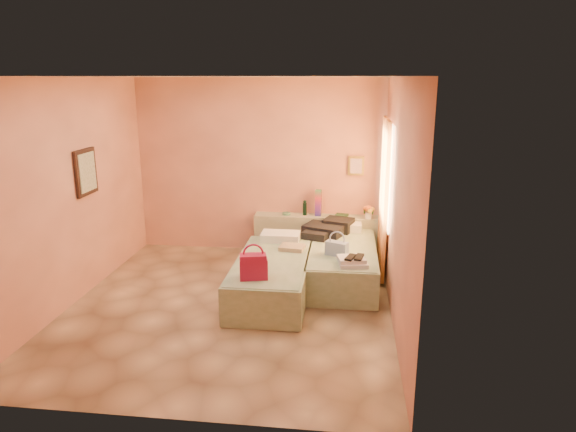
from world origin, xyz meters
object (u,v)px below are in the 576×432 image
object	(u,v)px
water_bottle	(305,208)
blue_handbag	(337,249)
bed_right	(342,263)
bed_left	(273,277)
towel_stack	(353,261)
headboard_ledge	(318,235)
magenta_handbag	(254,266)
flower_vase	(369,211)
green_book	(342,215)

from	to	relation	value
water_bottle	blue_handbag	size ratio (longest dim) A/B	0.78
bed_right	water_bottle	distance (m)	1.34
bed_left	towel_stack	xyz separation A→B (m)	(1.04, -0.10, 0.30)
bed_left	water_bottle	distance (m)	1.81
headboard_ledge	blue_handbag	bearing A→B (deg)	-76.94
towel_stack	bed_right	bearing A→B (deg)	100.67
bed_right	water_bottle	world-z (taller)	water_bottle
headboard_ledge	towel_stack	xyz separation A→B (m)	(0.55, -1.80, 0.23)
headboard_ledge	magenta_handbag	world-z (taller)	magenta_handbag
bed_right	magenta_handbag	size ratio (longest dim) A/B	6.16
blue_handbag	towel_stack	size ratio (longest dim) A/B	0.84
blue_handbag	magenta_handbag	bearing A→B (deg)	-113.41
flower_vase	headboard_ledge	bearing A→B (deg)	174.49
blue_handbag	bed_left	bearing A→B (deg)	-140.78
blue_handbag	bed_right	bearing A→B (deg)	102.10
magenta_handbag	blue_handbag	world-z (taller)	magenta_handbag
green_book	blue_handbag	distance (m)	1.47
bed_right	flower_vase	distance (m)	1.17
headboard_ledge	flower_vase	distance (m)	0.91
water_bottle	green_book	world-z (taller)	water_bottle
bed_left	bed_right	bearing A→B (deg)	35.72
towel_stack	green_book	bearing A→B (deg)	95.46
water_bottle	blue_handbag	xyz separation A→B (m)	(0.56, -1.46, -0.17)
towel_stack	blue_handbag	bearing A→B (deg)	121.22
water_bottle	magenta_handbag	world-z (taller)	water_bottle
flower_vase	towel_stack	bearing A→B (deg)	-98.02
blue_handbag	headboard_ledge	bearing A→B (deg)	125.37
flower_vase	magenta_handbag	world-z (taller)	flower_vase
water_bottle	bed_left	bearing A→B (deg)	-99.01
water_bottle	magenta_handbag	size ratio (longest dim) A/B	0.71
water_bottle	green_book	size ratio (longest dim) A/B	1.19
green_book	headboard_ledge	bearing A→B (deg)	-164.77
water_bottle	towel_stack	xyz separation A→B (m)	(0.77, -1.81, -0.21)
headboard_ledge	blue_handbag	world-z (taller)	blue_handbag
water_bottle	green_book	xyz separation A→B (m)	(0.60, 0.01, -0.10)
towel_stack	headboard_ledge	bearing A→B (deg)	106.96
bed_right	magenta_handbag	bearing A→B (deg)	-127.76
headboard_ledge	green_book	size ratio (longest dim) A/B	10.61
bed_left	flower_vase	xyz separation A→B (m)	(1.28, 1.62, 0.52)
bed_left	flower_vase	distance (m)	2.14
magenta_handbag	blue_handbag	bearing A→B (deg)	30.87
bed_left	headboard_ledge	bearing A→B (deg)	73.73
headboard_ledge	water_bottle	bearing A→B (deg)	176.62
bed_left	blue_handbag	xyz separation A→B (m)	(0.83, 0.25, 0.34)
bed_left	green_book	world-z (taller)	green_book
blue_handbag	towel_stack	bearing A→B (deg)	-36.47
headboard_ledge	bed_right	size ratio (longest dim) A/B	1.02
water_bottle	flower_vase	xyz separation A→B (m)	(1.01, -0.09, 0.01)
flower_vase	blue_handbag	bearing A→B (deg)	-108.37
bed_left	green_book	xyz separation A→B (m)	(0.87, 1.72, 0.42)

